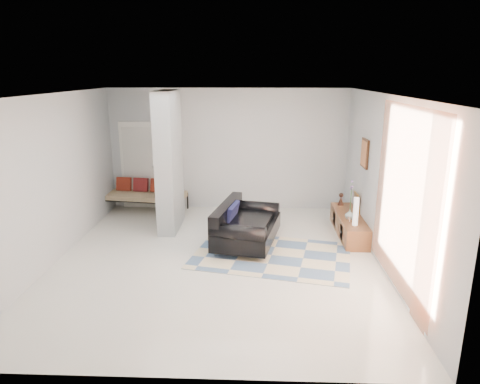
{
  "coord_description": "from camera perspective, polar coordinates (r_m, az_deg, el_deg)",
  "views": [
    {
      "loc": [
        0.66,
        -6.81,
        3.13
      ],
      "look_at": [
        0.37,
        0.6,
        1.05
      ],
      "focal_mm": 32.0,
      "sensor_mm": 36.0,
      "label": 1
    }
  ],
  "objects": [
    {
      "name": "floor",
      "position": [
        7.52,
        -3.06,
        -8.97
      ],
      "size": [
        6.0,
        6.0,
        0.0
      ],
      "primitive_type": "plane",
      "color": "white",
      "rests_on": "ground"
    },
    {
      "name": "ceiling",
      "position": [
        6.85,
        -3.4,
        12.87
      ],
      "size": [
        6.0,
        6.0,
        0.0
      ],
      "primitive_type": "plane",
      "rotation": [
        3.14,
        0.0,
        0.0
      ],
      "color": "white",
      "rests_on": "wall_back"
    },
    {
      "name": "wall_back",
      "position": [
        9.98,
        -1.6,
        5.65
      ],
      "size": [
        6.0,
        0.0,
        6.0
      ],
      "primitive_type": "plane",
      "rotation": [
        1.57,
        0.0,
        0.0
      ],
      "color": "silver",
      "rests_on": "ground"
    },
    {
      "name": "wall_front",
      "position": [
        4.23,
        -7.06,
        -8.58
      ],
      "size": [
        6.0,
        0.0,
        6.0
      ],
      "primitive_type": "plane",
      "rotation": [
        -1.57,
        0.0,
        0.0
      ],
      "color": "silver",
      "rests_on": "ground"
    },
    {
      "name": "wall_left",
      "position": [
        7.81,
        -23.75,
        1.51
      ],
      "size": [
        0.0,
        6.0,
        6.0
      ],
      "primitive_type": "plane",
      "rotation": [
        1.57,
        0.0,
        1.57
      ],
      "color": "silver",
      "rests_on": "ground"
    },
    {
      "name": "wall_right",
      "position": [
        7.32,
        18.74,
        1.15
      ],
      "size": [
        0.0,
        6.0,
        6.0
      ],
      "primitive_type": "plane",
      "rotation": [
        1.57,
        0.0,
        -1.57
      ],
      "color": "silver",
      "rests_on": "ground"
    },
    {
      "name": "partition_column",
      "position": [
        8.76,
        -9.43,
        4.05
      ],
      "size": [
        0.35,
        1.2,
        2.8
      ],
      "primitive_type": "cube",
      "color": "#A0A5A6",
      "rests_on": "floor"
    },
    {
      "name": "hallway_door",
      "position": [
        10.37,
        -13.28,
        3.48
      ],
      "size": [
        0.85,
        0.06,
        2.04
      ],
      "primitive_type": "cube",
      "color": "white",
      "rests_on": "floor"
    },
    {
      "name": "curtain",
      "position": [
        6.23,
        20.95,
        -1.04
      ],
      "size": [
        0.0,
        2.55,
        2.55
      ],
      "primitive_type": "plane",
      "rotation": [
        1.57,
        0.0,
        1.57
      ],
      "color": "#D66938",
      "rests_on": "wall_right"
    },
    {
      "name": "wall_art",
      "position": [
        8.48,
        16.3,
        4.98
      ],
      "size": [
        0.04,
        0.45,
        0.55
      ],
      "primitive_type": "cube",
      "color": "#3F2111",
      "rests_on": "wall_right"
    },
    {
      "name": "media_console",
      "position": [
        8.81,
        14.32,
        -4.25
      ],
      "size": [
        0.45,
        1.78,
        0.8
      ],
      "color": "brown",
      "rests_on": "floor"
    },
    {
      "name": "loveseat",
      "position": [
        8.07,
        0.52,
        -4.51
      ],
      "size": [
        1.32,
        1.88,
        0.76
      ],
      "rotation": [
        0.0,
        0.0,
        -0.2
      ],
      "color": "silver",
      "rests_on": "floor"
    },
    {
      "name": "daybed",
      "position": [
        10.15,
        -12.59,
        -0.26
      ],
      "size": [
        1.91,
        1.0,
        0.77
      ],
      "rotation": [
        0.0,
        0.0,
        -0.13
      ],
      "color": "black",
      "rests_on": "floor"
    },
    {
      "name": "area_rug",
      "position": [
        7.67,
        4.22,
        -8.41
      ],
      "size": [
        3.02,
        2.32,
        0.01
      ],
      "primitive_type": "cube",
      "rotation": [
        0.0,
        0.0,
        -0.21
      ],
      "color": "beige",
      "rests_on": "floor"
    },
    {
      "name": "cylinder_lamp",
      "position": [
        8.14,
        15.19,
        -2.53
      ],
      "size": [
        0.1,
        0.1,
        0.53
      ],
      "primitive_type": "cylinder",
      "color": "silver",
      "rests_on": "media_console"
    },
    {
      "name": "bronze_figurine",
      "position": [
        9.35,
        13.31,
        -0.93
      ],
      "size": [
        0.13,
        0.13,
        0.26
      ],
      "primitive_type": null,
      "rotation": [
        0.0,
        0.0,
        0.0
      ],
      "color": "#331E16",
      "rests_on": "media_console"
    },
    {
      "name": "vase",
      "position": [
        8.51,
        14.42,
        -2.91
      ],
      "size": [
        0.2,
        0.2,
        0.19
      ],
      "primitive_type": "imported",
      "rotation": [
        0.0,
        0.0,
        -0.13
      ],
      "color": "silver",
      "rests_on": "media_console"
    }
  ]
}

